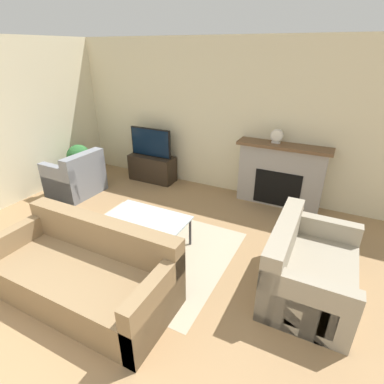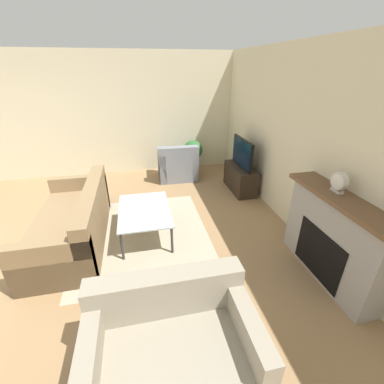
% 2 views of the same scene
% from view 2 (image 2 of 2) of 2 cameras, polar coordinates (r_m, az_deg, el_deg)
% --- Properties ---
extents(wall_back, '(8.60, 0.06, 2.70)m').
position_cam_2_polar(wall_back, '(4.27, 21.77, 10.60)').
color(wall_back, beige).
rests_on(wall_back, ground_plane).
extents(wall_left, '(0.06, 7.41, 2.70)m').
position_cam_2_polar(wall_left, '(6.34, -11.65, 16.43)').
color(wall_left, beige).
rests_on(wall_left, ground_plane).
extents(area_rug, '(2.31, 1.95, 0.00)m').
position_cam_2_polar(area_rug, '(4.12, -10.59, -9.25)').
color(area_rug, '#B7A88E').
rests_on(area_rug, ground_plane).
extents(fireplace, '(1.52, 0.37, 1.09)m').
position_cam_2_polar(fireplace, '(3.47, 29.01, -8.68)').
color(fireplace, '#9E9993').
rests_on(fireplace, ground_plane).
extents(tv_stand, '(0.95, 0.39, 0.52)m').
position_cam_2_polar(tv_stand, '(5.45, 10.65, 3.02)').
color(tv_stand, '#2D2319').
rests_on(tv_stand, ground_plane).
extents(tv, '(0.89, 0.06, 0.57)m').
position_cam_2_polar(tv, '(5.27, 11.11, 8.49)').
color(tv, black).
rests_on(tv, tv_stand).
extents(couch_sectional, '(2.03, 0.92, 0.82)m').
position_cam_2_polar(couch_sectional, '(4.15, -24.74, -6.52)').
color(couch_sectional, '#8C704C').
rests_on(couch_sectional, ground_plane).
extents(couch_loveseat, '(0.88, 1.32, 0.82)m').
position_cam_2_polar(couch_loveseat, '(2.45, -4.38, -31.56)').
color(couch_loveseat, '#9E937F').
rests_on(couch_loveseat, ground_plane).
extents(armchair_by_window, '(0.80, 0.88, 0.82)m').
position_cam_2_polar(armchair_by_window, '(5.95, -3.21, 5.84)').
color(armchair_by_window, gray).
rests_on(armchair_by_window, ground_plane).
extents(coffee_table, '(1.11, 0.75, 0.44)m').
position_cam_2_polar(coffee_table, '(3.91, -10.52, -4.32)').
color(coffee_table, '#333338').
rests_on(coffee_table, ground_plane).
extents(potted_plant, '(0.46, 0.46, 0.79)m').
position_cam_2_polar(potted_plant, '(6.27, 0.23, 8.93)').
color(potted_plant, '#AD704C').
rests_on(potted_plant, ground_plane).
extents(mantel_clock, '(0.20, 0.07, 0.23)m').
position_cam_2_polar(mantel_clock, '(3.28, 29.89, 1.92)').
color(mantel_clock, beige).
rests_on(mantel_clock, fireplace).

